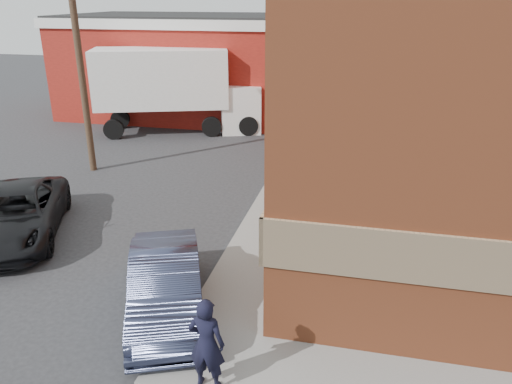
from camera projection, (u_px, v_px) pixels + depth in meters
The scene contains 8 objects.
ground at pixel (194, 331), 10.57m from camera, with size 90.00×90.00×0.00m, color #28282B.
sidewalk_west at pixel (290, 184), 18.58m from camera, with size 1.80×18.00×0.12m, color gray.
warehouse at pixel (210, 65), 28.90m from camera, with size 16.30×8.30×5.60m.
utility_pole at pixel (78, 49), 18.53m from camera, with size 2.00×0.26×9.00m.
man at pixel (207, 344), 8.62m from camera, with size 0.66×0.43×1.80m, color black.
sedan at pixel (166, 285), 10.93m from camera, with size 1.51×4.32×1.43m, color #2F354F.
suv_a at pixel (16, 214), 14.44m from camera, with size 2.38×5.16×1.43m, color black.
box_truck at pixel (178, 85), 25.03m from camera, with size 8.83×5.13×4.18m.
Camera 1 is at (3.23, -8.22, 6.64)m, focal length 35.00 mm.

